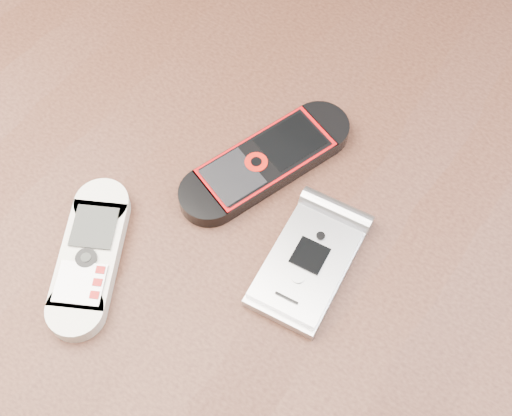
# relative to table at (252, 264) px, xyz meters

# --- Properties ---
(table) EXTENTS (1.20, 0.80, 0.75)m
(table) POSITION_rel_table_xyz_m (0.00, 0.00, 0.00)
(table) COLOR black
(table) RESTS_ON ground
(nokia_white) EXTENTS (0.11, 0.14, 0.02)m
(nokia_white) POSITION_rel_table_xyz_m (-0.08, -0.11, 0.11)
(nokia_white) COLOR silver
(nokia_white) RESTS_ON table
(nokia_black_red) EXTENTS (0.10, 0.18, 0.02)m
(nokia_black_red) POSITION_rel_table_xyz_m (-0.01, 0.04, 0.11)
(nokia_black_red) COLOR black
(nokia_black_red) RESTS_ON table
(motorola_razr) EXTENTS (0.07, 0.12, 0.02)m
(motorola_razr) POSITION_rel_table_xyz_m (0.07, -0.02, 0.11)
(motorola_razr) COLOR silver
(motorola_razr) RESTS_ON table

